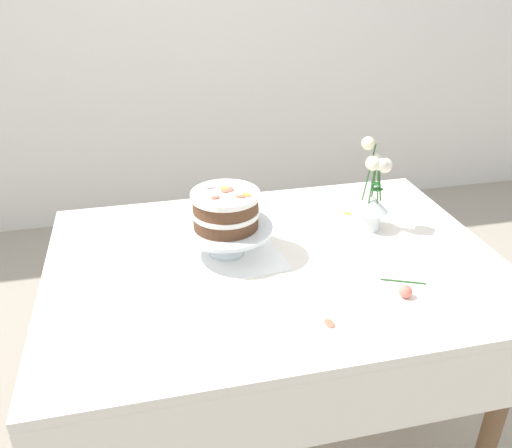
{
  "coord_description": "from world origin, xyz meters",
  "views": [
    {
      "loc": [
        -0.37,
        -1.34,
        1.6
      ],
      "look_at": [
        -0.06,
        0.02,
        0.86
      ],
      "focal_mm": 36.68,
      "sensor_mm": 36.0,
      "label": 1
    }
  ],
  "objects_px": {
    "dining_table": "(276,286)",
    "layer_cake": "(226,209)",
    "cake_stand": "(226,231)",
    "flower_vase": "(374,194)",
    "fallen_rose": "(405,291)"
  },
  "relations": [
    {
      "from": "layer_cake",
      "to": "flower_vase",
      "type": "xyz_separation_m",
      "value": [
        0.51,
        0.06,
        -0.03
      ]
    },
    {
      "from": "flower_vase",
      "to": "dining_table",
      "type": "bearing_deg",
      "value": -159.15
    },
    {
      "from": "flower_vase",
      "to": "fallen_rose",
      "type": "height_order",
      "value": "flower_vase"
    },
    {
      "from": "dining_table",
      "to": "fallen_rose",
      "type": "xyz_separation_m",
      "value": [
        0.3,
        -0.25,
        0.11
      ]
    },
    {
      "from": "cake_stand",
      "to": "flower_vase",
      "type": "xyz_separation_m",
      "value": [
        0.51,
        0.06,
        0.05
      ]
    },
    {
      "from": "cake_stand",
      "to": "fallen_rose",
      "type": "distance_m",
      "value": 0.56
    },
    {
      "from": "cake_stand",
      "to": "flower_vase",
      "type": "distance_m",
      "value": 0.52
    },
    {
      "from": "dining_table",
      "to": "flower_vase",
      "type": "relative_size",
      "value": 4.27
    },
    {
      "from": "fallen_rose",
      "to": "layer_cake",
      "type": "bearing_deg",
      "value": 142.84
    },
    {
      "from": "dining_table",
      "to": "cake_stand",
      "type": "xyz_separation_m",
      "value": [
        -0.14,
        0.09,
        0.17
      ]
    },
    {
      "from": "dining_table",
      "to": "fallen_rose",
      "type": "relative_size",
      "value": 11.61
    },
    {
      "from": "cake_stand",
      "to": "fallen_rose",
      "type": "bearing_deg",
      "value": -37.16
    },
    {
      "from": "dining_table",
      "to": "layer_cake",
      "type": "distance_m",
      "value": 0.3
    },
    {
      "from": "cake_stand",
      "to": "layer_cake",
      "type": "bearing_deg",
      "value": -30.69
    },
    {
      "from": "dining_table",
      "to": "flower_vase",
      "type": "xyz_separation_m",
      "value": [
        0.37,
        0.14,
        0.22
      ]
    }
  ]
}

